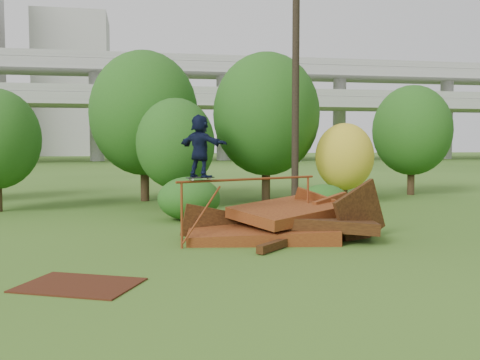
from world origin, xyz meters
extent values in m
plane|color=#2D5116|center=(0.00, 0.00, 0.00)|extent=(240.00, 240.00, 0.00)
cube|color=#4E1A0E|center=(-0.21, 2.06, 0.18)|extent=(4.19, 2.96, 0.64)
cube|color=black|center=(1.29, 1.76, 0.42)|extent=(3.44, 2.72, 0.59)
cube|color=#4E1A0E|center=(0.59, 2.26, 0.70)|extent=(3.46, 3.11, 0.61)
cube|color=black|center=(2.39, 1.56, 0.65)|extent=(1.84, 0.93, 1.92)
cube|color=#4E1A0E|center=(1.59, 3.06, 0.55)|extent=(1.33, 1.03, 1.51)
cube|color=black|center=(-1.41, 2.46, 0.35)|extent=(1.90, 0.25, 1.22)
cube|color=black|center=(0.09, 0.86, 0.12)|extent=(1.77, 1.82, 0.19)
cube|color=#4E1A0E|center=(1.99, 2.76, 0.95)|extent=(1.30, 0.89, 0.35)
cylinder|color=maroon|center=(-2.41, 1.16, 0.81)|extent=(0.06, 0.06, 1.63)
cylinder|color=maroon|center=(1.28, 2.61, 0.81)|extent=(0.06, 0.06, 1.63)
cylinder|color=maroon|center=(-0.57, 1.89, 1.63)|extent=(3.99, 1.62, 0.06)
cube|color=black|center=(-1.93, 1.35, 1.72)|extent=(0.73, 0.44, 0.02)
cylinder|color=beige|center=(-2.14, 1.18, 1.68)|extent=(0.06, 0.05, 0.05)
cylinder|color=beige|center=(-2.19, 1.33, 1.68)|extent=(0.06, 0.05, 0.05)
cylinder|color=beige|center=(-1.66, 1.37, 1.68)|extent=(0.06, 0.05, 0.05)
cylinder|color=beige|center=(-1.72, 1.51, 1.68)|extent=(0.06, 0.05, 0.05)
imported|color=black|center=(-1.93, 1.35, 2.50)|extent=(1.31, 1.36, 1.55)
cube|color=#3A190C|center=(-4.51, -1.92, 0.01)|extent=(2.45, 2.17, 0.03)
cylinder|color=black|center=(-3.14, 12.16, 1.05)|extent=(0.38, 0.38, 2.09)
ellipsoid|color=#1B4713|center=(-3.14, 12.16, 3.87)|extent=(4.75, 4.75, 5.46)
cylinder|color=black|center=(-1.98, 9.07, 0.70)|extent=(0.32, 0.32, 1.40)
ellipsoid|color=#1B4713|center=(-1.98, 9.07, 2.55)|extent=(3.06, 3.06, 3.52)
cylinder|color=black|center=(2.17, 11.31, 1.03)|extent=(0.38, 0.38, 2.07)
ellipsoid|color=#1B4713|center=(2.17, 11.31, 3.84)|extent=(4.73, 4.73, 5.43)
cylinder|color=black|center=(5.18, 9.61, 0.53)|extent=(0.29, 0.29, 1.07)
ellipsoid|color=#A58C19|center=(5.18, 9.61, 1.99)|extent=(2.47, 2.47, 2.84)
cylinder|color=black|center=(9.87, 12.55, 0.88)|extent=(0.35, 0.35, 1.75)
ellipsoid|color=#1B4713|center=(9.87, 12.55, 3.20)|extent=(3.85, 3.85, 4.43)
ellipsoid|color=#1B4713|center=(-1.78, 5.93, 0.73)|extent=(2.10, 1.94, 1.45)
ellipsoid|color=#1B4713|center=(2.58, 4.90, 0.61)|extent=(1.71, 1.57, 1.21)
cylinder|color=black|center=(2.61, 8.31, 4.55)|extent=(0.28, 0.28, 9.11)
cube|color=gray|center=(0.00, 60.00, 8.00)|extent=(160.00, 9.00, 1.40)
cube|color=gray|center=(0.00, 66.00, 13.00)|extent=(160.00, 9.00, 1.40)
cylinder|color=gray|center=(-18.00, 60.00, 4.00)|extent=(2.20, 2.20, 8.00)
cylinder|color=gray|center=(0.00, 60.00, 4.00)|extent=(2.20, 2.20, 8.00)
cylinder|color=gray|center=(18.00, 60.00, 4.00)|extent=(2.20, 2.20, 8.00)
cube|color=#9E9E99|center=(-16.00, 102.00, 14.00)|extent=(14.00, 14.00, 28.00)
camera|label=1|loc=(-3.45, -11.78, 2.58)|focal=40.00mm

